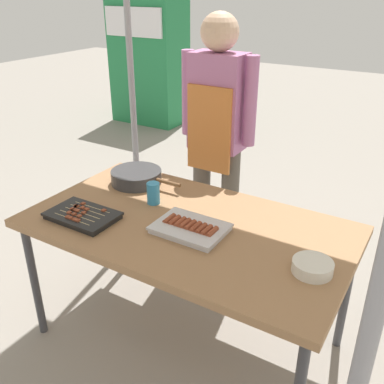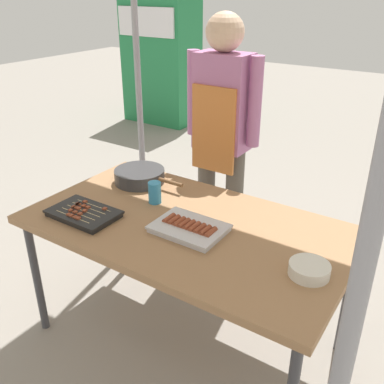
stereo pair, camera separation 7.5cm
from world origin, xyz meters
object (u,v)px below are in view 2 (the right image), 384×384
(tray_meat_skewers, at_px, (84,213))
(drink_cup_near_edge, at_px, (155,193))
(condiment_bowl, at_px, (309,270))
(cooking_wok, at_px, (140,175))
(stall_table, at_px, (186,232))
(tray_grilled_sausages, at_px, (189,228))
(vendor_woman, at_px, (222,126))
(neighbor_stall_left, at_px, (161,60))

(tray_meat_skewers, height_order, drink_cup_near_edge, drink_cup_near_edge)
(condiment_bowl, height_order, drink_cup_near_edge, drink_cup_near_edge)
(drink_cup_near_edge, bearing_deg, cooking_wok, 145.86)
(tray_meat_skewers, bearing_deg, cooking_wok, 94.02)
(stall_table, height_order, cooking_wok, cooking_wok)
(stall_table, bearing_deg, condiment_bowl, -6.50)
(stall_table, xyz_separation_m, tray_grilled_sausages, (0.06, -0.06, 0.07))
(stall_table, relative_size, tray_meat_skewers, 4.56)
(cooking_wok, xyz_separation_m, vendor_woman, (0.24, 0.54, 0.21))
(stall_table, bearing_deg, vendor_woman, 108.46)
(tray_meat_skewers, height_order, cooking_wok, cooking_wok)
(drink_cup_near_edge, bearing_deg, tray_meat_skewers, -122.40)
(tray_meat_skewers, height_order, condiment_bowl, condiment_bowl)
(tray_grilled_sausages, xyz_separation_m, condiment_bowl, (0.60, -0.01, 0.01))
(cooking_wok, relative_size, vendor_woman, 0.27)
(tray_meat_skewers, bearing_deg, drink_cup_near_edge, 57.60)
(tray_meat_skewers, xyz_separation_m, vendor_woman, (0.21, 1.03, 0.23))
(tray_meat_skewers, height_order, vendor_woman, vendor_woman)
(vendor_woman, distance_m, neighbor_stall_left, 3.60)
(tray_meat_skewers, xyz_separation_m, neighbor_stall_left, (-2.27, 3.63, 0.09))
(tray_meat_skewers, distance_m, drink_cup_near_edge, 0.39)
(drink_cup_near_edge, relative_size, neighbor_stall_left, 0.07)
(neighbor_stall_left, bearing_deg, stall_table, -51.12)
(tray_meat_skewers, relative_size, vendor_woman, 0.21)
(condiment_bowl, bearing_deg, drink_cup_near_edge, 169.84)
(tray_grilled_sausages, height_order, tray_meat_skewers, tray_grilled_sausages)
(condiment_bowl, height_order, vendor_woman, vendor_woman)
(stall_table, xyz_separation_m, drink_cup_near_edge, (-0.27, 0.09, 0.11))
(tray_grilled_sausages, distance_m, neighbor_stall_left, 4.45)
(tray_grilled_sausages, height_order, condiment_bowl, condiment_bowl)
(tray_grilled_sausages, xyz_separation_m, vendor_woman, (-0.32, 0.85, 0.23))
(cooking_wok, height_order, condiment_bowl, cooking_wok)
(tray_grilled_sausages, xyz_separation_m, tray_meat_skewers, (-0.53, -0.17, -0.00))
(condiment_bowl, bearing_deg, cooking_wok, 164.22)
(tray_grilled_sausages, relative_size, drink_cup_near_edge, 2.89)
(condiment_bowl, distance_m, neighbor_stall_left, 4.86)
(cooking_wok, distance_m, vendor_woman, 0.63)
(cooking_wok, distance_m, drink_cup_near_edge, 0.29)
(tray_meat_skewers, xyz_separation_m, cooking_wok, (-0.03, 0.49, 0.02))
(cooking_wok, bearing_deg, tray_meat_skewers, -85.98)
(neighbor_stall_left, bearing_deg, vendor_woman, -46.48)
(condiment_bowl, distance_m, drink_cup_near_edge, 0.93)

